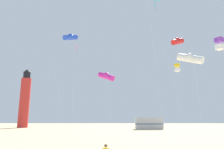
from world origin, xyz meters
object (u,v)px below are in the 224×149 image
at_px(kite_diamond_rainbow, 76,50).
at_px(kite_tube_white, 190,58).
at_px(kite_box_violet, 219,44).
at_px(lighthouse_distant, 25,100).
at_px(kite_tube_magenta, 106,76).
at_px(kite_diamond_cyan, 155,5).
at_px(kite_box_gold, 177,68).
at_px(rv_van_silver, 149,123).
at_px(kite_tube_blue, 70,37).
at_px(kite_tube_scarlet, 178,41).

relative_size(kite_diamond_rainbow, kite_tube_white, 1.44).
height_order(kite_box_violet, lighthouse_distant, lighthouse_distant).
relative_size(kite_tube_white, kite_tube_magenta, 1.03).
bearing_deg(kite_diamond_cyan, kite_diamond_rainbow, 134.91).
distance_m(kite_box_gold, rv_van_silver, 23.35).
height_order(kite_diamond_cyan, kite_box_violet, kite_diamond_cyan).
distance_m(kite_diamond_cyan, kite_diamond_rainbow, 13.26).
distance_m(kite_diamond_cyan, kite_tube_white, 6.05).
bearing_deg(lighthouse_distant, kite_box_violet, -48.30).
distance_m(kite_diamond_cyan, lighthouse_distant, 50.89).
distance_m(kite_diamond_rainbow, rv_van_silver, 29.21).
relative_size(kite_tube_white, lighthouse_distant, 0.53).
bearing_deg(kite_diamond_cyan, kite_tube_blue, 138.59).
height_order(kite_tube_scarlet, kite_tube_blue, kite_tube_blue).
relative_size(kite_tube_blue, kite_tube_magenta, 1.67).
xyz_separation_m(kite_tube_white, rv_van_silver, (0.81, 32.10, -6.79)).
xyz_separation_m(kite_tube_scarlet, kite_tube_magenta, (-9.42, 0.12, -4.64)).
xyz_separation_m(kite_diamond_cyan, kite_tube_scarlet, (4.39, 7.86, -0.63)).
bearing_deg(kite_tube_scarlet, kite_tube_blue, 175.82).
distance_m(kite_tube_white, kite_tube_magenta, 10.89).
distance_m(kite_box_gold, lighthouse_distant, 45.93).
xyz_separation_m(kite_diamond_rainbow, kite_tube_white, (12.59, -8.41, -3.81)).
xyz_separation_m(kite_tube_scarlet, kite_box_gold, (0.73, 3.42, -2.77)).
bearing_deg(lighthouse_distant, kite_diamond_rainbow, -56.46).
height_order(kite_tube_white, kite_tube_magenta, kite_tube_white).
xyz_separation_m(kite_tube_blue, rv_van_silver, (14.20, 24.12, -12.31)).
bearing_deg(lighthouse_distant, rv_van_silver, -12.61).
distance_m(kite_box_violet, kite_tube_magenta, 13.40).
distance_m(kite_diamond_rainbow, kite_tube_white, 15.62).
distance_m(kite_tube_blue, kite_tube_white, 16.54).
relative_size(kite_box_violet, kite_diamond_rainbow, 0.78).
relative_size(kite_diamond_cyan, lighthouse_distant, 0.84).
height_order(kite_tube_blue, rv_van_silver, kite_tube_blue).
distance_m(kite_diamond_cyan, rv_van_silver, 35.32).
distance_m(kite_diamond_cyan, kite_box_violet, 7.00).
relative_size(kite_tube_blue, rv_van_silver, 2.20).
distance_m(kite_box_gold, kite_diamond_rainbow, 14.74).
bearing_deg(kite_box_violet, kite_tube_blue, 151.73).
xyz_separation_m(kite_box_gold, rv_van_silver, (-1.04, 21.76, -8.40)).
bearing_deg(kite_diamond_cyan, kite_tube_magenta, 122.23).
distance_m(kite_box_gold, kite_tube_white, 10.62).
relative_size(kite_tube_scarlet, rv_van_silver, 2.02).
height_order(kite_diamond_cyan, kite_box_gold, kite_diamond_cyan).
distance_m(kite_tube_scarlet, kite_tube_blue, 14.59).
bearing_deg(kite_tube_white, lighthouse_distant, 130.02).
height_order(kite_tube_scarlet, kite_box_violet, kite_tube_scarlet).
xyz_separation_m(kite_diamond_cyan, kite_tube_magenta, (-5.03, 7.99, -5.26)).
xyz_separation_m(kite_box_violet, kite_tube_magenta, (-10.90, 7.66, -1.46)).
distance_m(kite_box_gold, kite_tube_magenta, 10.84).
bearing_deg(kite_tube_scarlet, kite_diamond_rainbow, 173.81).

